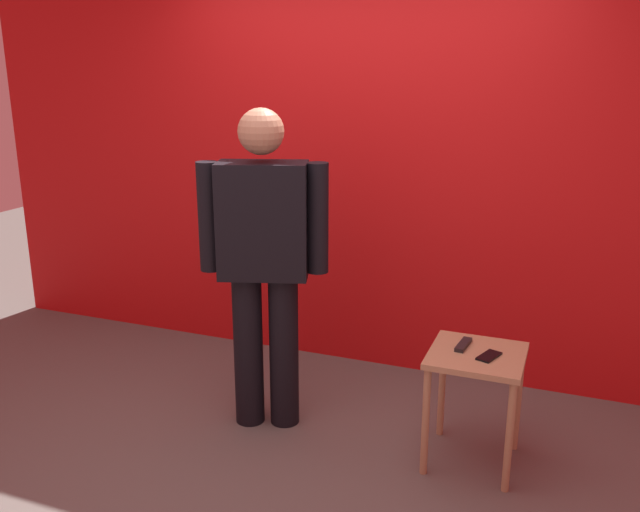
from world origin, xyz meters
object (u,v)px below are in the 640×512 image
standing_person (264,255)px  tv_remote (463,345)px  side_table (476,374)px  cell_phone (489,356)px

standing_person → tv_remote: size_ratio=10.26×
side_table → tv_remote: bearing=145.5°
cell_phone → standing_person: bearing=-161.0°
side_table → cell_phone: bearing=-25.6°
standing_person → cell_phone: size_ratio=12.11×
standing_person → tv_remote: standing_person is taller
side_table → standing_person: bearing=-179.3°
tv_remote → cell_phone: bearing=-24.7°
cell_phone → tv_remote: bearing=168.8°
side_table → cell_phone: (0.06, -0.03, 0.12)m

